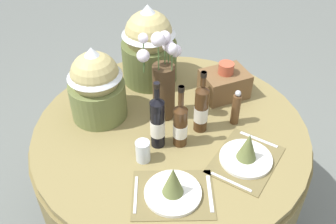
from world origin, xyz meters
The scene contains 13 objects.
ground centered at (0.00, 0.00, 0.00)m, with size 8.00×8.00×0.00m, color slate.
dining_table centered at (0.00, 0.00, 0.59)m, with size 1.40×1.40×0.73m.
place_setting_left centered at (-0.15, -0.38, 0.78)m, with size 0.41×0.37×0.16m.
place_setting_right centered at (0.23, -0.33, 0.78)m, with size 0.43×0.41×0.16m.
flower_vase centered at (0.01, 0.11, 0.96)m, with size 0.23×0.13×0.49m.
wine_bottle_left centered at (-0.10, -0.08, 0.88)m, with size 0.07×0.07×0.36m.
wine_bottle_centre centered at (0.00, -0.11, 0.86)m, with size 0.07×0.07×0.33m.
wine_bottle_rear centered at (0.13, -0.06, 0.87)m, with size 0.07×0.07×0.34m.
tumbler_near_right centered at (-0.20, -0.15, 0.79)m, with size 0.07×0.07×0.11m, color silver.
pepper_mill centered at (0.32, -0.08, 0.83)m, with size 0.04×0.04×0.20m.
gift_tub_back_left centered at (-0.30, 0.24, 0.94)m, with size 0.28×0.28×0.40m.
gift_tub_back_centre centered at (0.06, 0.45, 0.98)m, with size 0.31×0.31×0.46m.
woven_basket_side_right centered at (0.38, 0.15, 0.81)m, with size 0.24×0.18×0.20m.
Camera 1 is at (-0.55, -1.30, 2.02)m, focal length 40.86 mm.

